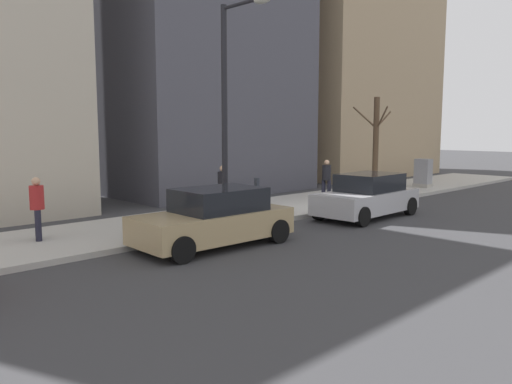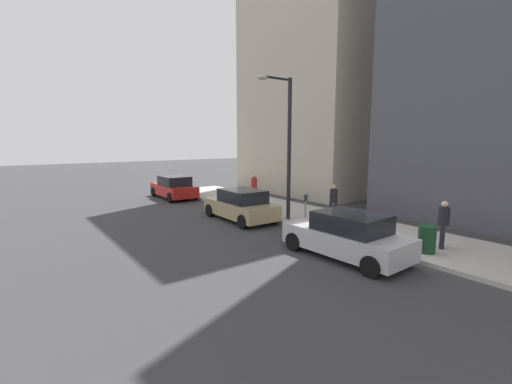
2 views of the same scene
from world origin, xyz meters
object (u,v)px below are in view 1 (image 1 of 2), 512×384
at_px(parked_car_tan, 215,218).
at_px(utility_box, 423,173).
at_px(trash_bin, 342,191).
at_px(parking_meter, 257,194).
at_px(pedestrian_midblock, 223,186).
at_px(parked_car_silver, 367,196).
at_px(bare_tree, 376,141).
at_px(pedestrian_far_corner, 37,205).
at_px(streetlamp, 230,96).
at_px(pedestrian_near_meter, 326,177).

distance_m(parked_car_tan, utility_box, 15.67).
height_order(parked_car_tan, trash_bin, parked_car_tan).
xyz_separation_m(parking_meter, pedestrian_midblock, (1.77, -0.07, 0.11)).
distance_m(parked_car_silver, parking_meter, 4.06).
xyz_separation_m(parking_meter, trash_bin, (0.45, -5.21, -0.38)).
xyz_separation_m(bare_tree, trash_bin, (-1.70, 4.96, -1.88)).
distance_m(parked_car_tan, parking_meter, 3.30).
bearing_deg(parked_car_silver, pedestrian_midblock, 44.23).
height_order(parked_car_tan, parking_meter, parked_car_tan).
bearing_deg(parked_car_silver, trash_bin, -36.79).
bearing_deg(pedestrian_far_corner, trash_bin, 103.02).
distance_m(parking_meter, trash_bin, 5.24).
bearing_deg(trash_bin, pedestrian_midblock, 75.64).
bearing_deg(trash_bin, streetlamp, 95.46).
bearing_deg(parked_car_tan, pedestrian_far_corner, 47.06).
xyz_separation_m(parked_car_silver, pedestrian_near_meter, (3.07, -1.63, 0.35)).
height_order(utility_box, pedestrian_midblock, pedestrian_midblock).
bearing_deg(trash_bin, bare_tree, -71.07).
distance_m(parking_meter, pedestrian_far_corner, 6.49).
bearing_deg(pedestrian_far_corner, parking_meter, 93.82).
bearing_deg(pedestrian_midblock, parked_car_silver, -70.64).
height_order(parking_meter, pedestrian_midblock, pedestrian_midblock).
xyz_separation_m(parked_car_silver, parked_car_tan, (0.26, 6.61, 0.00)).
xyz_separation_m(bare_tree, pedestrian_midblock, (-0.39, 10.11, -1.39)).
distance_m(parked_car_silver, pedestrian_midblock, 5.03).
bearing_deg(pedestrian_far_corner, pedestrian_midblock, 109.61).
xyz_separation_m(streetlamp, pedestrian_near_meter, (1.50, -6.54, -2.93)).
xyz_separation_m(parking_meter, streetlamp, (-0.17, 1.25, 3.04)).
distance_m(parked_car_tan, streetlamp, 3.92).
bearing_deg(trash_bin, pedestrian_far_corner, 83.49).
relative_size(parked_car_tan, pedestrian_midblock, 2.56).
xyz_separation_m(parking_meter, utility_box, (0.85, -12.56, -0.13)).
bearing_deg(pedestrian_midblock, parking_meter, -118.61).
bearing_deg(parked_car_silver, utility_box, -75.31).
bearing_deg(pedestrian_near_meter, pedestrian_far_corner, -115.74).
bearing_deg(utility_box, streetlamp, 94.22).
bearing_deg(streetlamp, pedestrian_far_corner, 68.96).
xyz_separation_m(parked_car_tan, bare_tree, (3.63, -13.12, 1.74)).
height_order(utility_box, pedestrian_far_corner, pedestrian_far_corner).
relative_size(utility_box, pedestrian_near_meter, 0.86).
xyz_separation_m(trash_bin, pedestrian_near_meter, (0.89, -0.09, 0.49)).
bearing_deg(bare_tree, utility_box, -118.69).
xyz_separation_m(parking_meter, pedestrian_near_meter, (1.34, -5.30, 0.11)).
height_order(streetlamp, trash_bin, streetlamp).
height_order(parked_car_silver, streetlamp, streetlamp).
height_order(parked_car_silver, utility_box, utility_box).
xyz_separation_m(trash_bin, pedestrian_far_corner, (1.31, 11.46, 0.49)).
bearing_deg(streetlamp, trash_bin, -84.54).
height_order(pedestrian_near_meter, pedestrian_midblock, same).
bearing_deg(parked_car_tan, streetlamp, -50.91).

